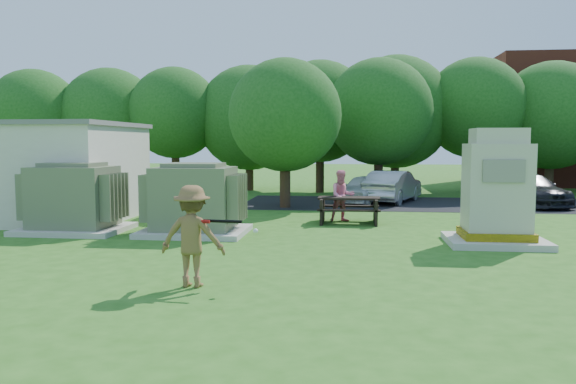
# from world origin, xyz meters

# --- Properties ---
(ground) EXTENTS (120.00, 120.00, 0.00)m
(ground) POSITION_xyz_m (0.00, 0.00, 0.00)
(ground) COLOR #2D6619
(ground) RESTS_ON ground
(parking_strip) EXTENTS (20.00, 6.00, 0.01)m
(parking_strip) POSITION_xyz_m (7.00, 13.50, 0.01)
(parking_strip) COLOR #232326
(parking_strip) RESTS_ON ground
(transformer_left) EXTENTS (3.00, 2.40, 2.07)m
(transformer_left) POSITION_xyz_m (-6.50, 4.50, 0.97)
(transformer_left) COLOR beige
(transformer_left) RESTS_ON ground
(transformer_right) EXTENTS (3.00, 2.40, 2.07)m
(transformer_right) POSITION_xyz_m (-2.80, 4.50, 0.97)
(transformer_right) COLOR beige
(transformer_right) RESTS_ON ground
(generator_cabinet) EXTENTS (2.48, 2.03, 3.03)m
(generator_cabinet) POSITION_xyz_m (5.50, 3.76, 1.32)
(generator_cabinet) COLOR beige
(generator_cabinet) RESTS_ON ground
(picnic_table) EXTENTS (2.02, 1.52, 0.87)m
(picnic_table) POSITION_xyz_m (1.65, 7.26, 0.54)
(picnic_table) COLOR black
(picnic_table) RESTS_ON ground
(batter) EXTENTS (1.24, 0.75, 1.88)m
(batter) POSITION_xyz_m (-1.14, -1.37, 0.94)
(batter) COLOR brown
(batter) RESTS_ON ground
(person_by_generator) EXTENTS (0.78, 0.67, 1.82)m
(person_by_generator) POSITION_xyz_m (5.58, 3.67, 0.91)
(person_by_generator) COLOR black
(person_by_generator) RESTS_ON ground
(person_at_picnic) EXTENTS (0.99, 0.87, 1.74)m
(person_at_picnic) POSITION_xyz_m (1.41, 7.65, 0.87)
(person_at_picnic) COLOR pink
(person_at_picnic) RESTS_ON ground
(car_white) EXTENTS (2.81, 3.98, 1.26)m
(car_white) POSITION_xyz_m (2.27, 13.68, 0.63)
(car_white) COLOR white
(car_white) RESTS_ON ground
(car_silver_a) EXTENTS (2.95, 4.57, 1.42)m
(car_silver_a) POSITION_xyz_m (3.54, 14.07, 0.71)
(car_silver_a) COLOR #AAABAF
(car_silver_a) RESTS_ON ground
(car_dark) EXTENTS (2.94, 4.96, 1.35)m
(car_dark) POSITION_xyz_m (9.18, 13.48, 0.67)
(car_dark) COLOR black
(car_dark) RESTS_ON ground
(batting_equipment) EXTENTS (1.12, 0.27, 0.26)m
(batting_equipment) POSITION_xyz_m (-0.57, -1.42, 1.20)
(batting_equipment) COLOR black
(batting_equipment) RESTS_ON ground
(tree_row) EXTENTS (41.30, 13.30, 7.30)m
(tree_row) POSITION_xyz_m (1.75, 18.50, 4.15)
(tree_row) COLOR #47301E
(tree_row) RESTS_ON ground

